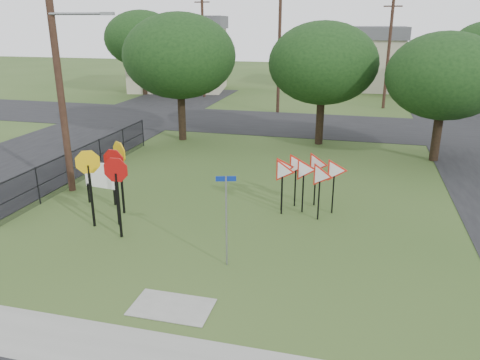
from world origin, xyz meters
name	(u,v)px	position (x,y,z in m)	size (l,w,h in m)	color
ground	(203,262)	(0.00, 0.00, 0.00)	(140.00, 140.00, 0.00)	#2D481B
sidewalk	(140,355)	(0.00, -4.20, 0.01)	(30.00, 1.60, 0.02)	gray
street_left	(55,150)	(-12.00, 10.00, 0.01)	(8.00, 50.00, 0.02)	black
street_far	(296,124)	(0.00, 20.00, 0.01)	(60.00, 8.00, 0.02)	black
curb_pad	(172,307)	(0.00, -2.40, 0.01)	(2.00, 1.20, 0.02)	gray
street_name_sign	(226,215)	(0.73, 0.02, 1.58)	(0.55, 0.18, 2.73)	gray
stop_sign_cluster	(110,170)	(-3.83, 1.77, 2.01)	(2.12, 2.17, 2.74)	black
yield_sign_cluster	(305,171)	(2.39, 4.62, 1.58)	(2.73, 1.63, 2.13)	black
info_board	(100,177)	(-5.28, 3.43, 1.11)	(1.33, 0.20, 1.67)	black
utility_pole_main	(58,63)	(-7.24, 4.50, 5.21)	(3.55, 0.33, 10.00)	#3C261B
far_pole_a	(279,51)	(-2.00, 24.00, 4.60)	(1.40, 0.24, 9.00)	#3C261B
far_pole_b	(388,53)	(6.00, 28.00, 4.35)	(1.40, 0.24, 8.50)	#3C261B
far_pole_c	(203,46)	(-10.00, 30.00, 4.60)	(1.40, 0.24, 9.00)	#3C261B
fence_run	(87,160)	(-7.60, 6.25, 0.78)	(0.05, 11.55, 1.50)	black
house_left	(178,53)	(-14.00, 34.00, 3.65)	(10.58, 8.88, 7.20)	#BBB696
house_mid	(362,57)	(4.00, 40.00, 3.15)	(8.40, 8.40, 6.20)	#BBB696
tree_near_left	(179,56)	(-6.00, 14.00, 4.86)	(6.40, 6.40, 7.27)	black
tree_near_mid	(323,63)	(2.00, 15.00, 4.54)	(6.00, 6.00, 6.80)	black
tree_near_right	(445,76)	(8.00, 13.00, 4.22)	(5.60, 5.60, 6.33)	black
tree_far_left	(142,39)	(-16.00, 30.00, 5.17)	(6.80, 6.80, 7.73)	black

